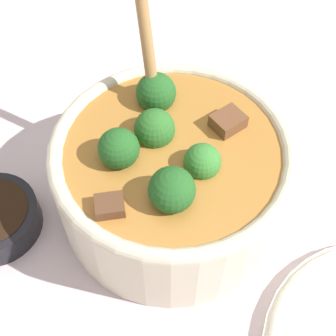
# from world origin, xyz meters

# --- Properties ---
(ground_plane) EXTENTS (4.00, 4.00, 0.00)m
(ground_plane) POSITION_xyz_m (0.00, 0.00, 0.00)
(ground_plane) COLOR silver
(stew_bowl) EXTENTS (0.24, 0.26, 0.31)m
(stew_bowl) POSITION_xyz_m (0.00, -0.00, 0.06)
(stew_bowl) COLOR beige
(stew_bowl) RESTS_ON ground_plane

